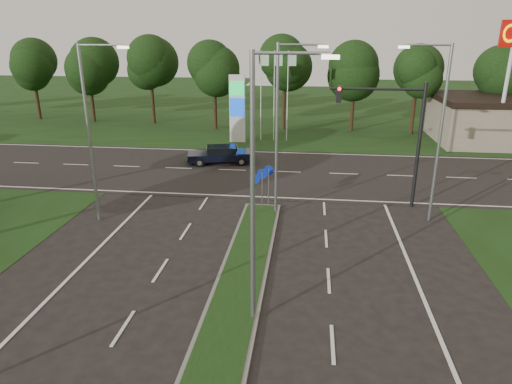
# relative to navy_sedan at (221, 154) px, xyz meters

# --- Properties ---
(verge_far) EXTENTS (160.00, 50.00, 0.02)m
(verge_far) POSITION_rel_navy_sedan_xyz_m (4.17, 29.29, -0.72)
(verge_far) COLOR black
(verge_far) RESTS_ON ground
(cross_road) EXTENTS (160.00, 12.00, 0.02)m
(cross_road) POSITION_rel_navy_sedan_xyz_m (4.17, -1.71, -0.72)
(cross_road) COLOR black
(cross_road) RESTS_ON ground
(median_kerb) EXTENTS (2.00, 26.00, 0.12)m
(median_kerb) POSITION_rel_navy_sedan_xyz_m (4.17, -21.71, -0.66)
(median_kerb) COLOR slate
(median_kerb) RESTS_ON ground
(streetlight_median_near) EXTENTS (2.53, 0.22, 9.00)m
(streetlight_median_near) POSITION_rel_navy_sedan_xyz_m (5.17, -19.71, 4.36)
(streetlight_median_near) COLOR gray
(streetlight_median_near) RESTS_ON ground
(streetlight_median_far) EXTENTS (2.53, 0.22, 9.00)m
(streetlight_median_far) POSITION_rel_navy_sedan_xyz_m (5.17, -9.71, 4.36)
(streetlight_median_far) COLOR gray
(streetlight_median_far) RESTS_ON ground
(streetlight_left_far) EXTENTS (2.53, 0.22, 9.00)m
(streetlight_left_far) POSITION_rel_navy_sedan_xyz_m (-4.13, -11.71, 4.36)
(streetlight_left_far) COLOR gray
(streetlight_left_far) RESTS_ON ground
(streetlight_right_far) EXTENTS (2.53, 0.22, 9.00)m
(streetlight_right_far) POSITION_rel_navy_sedan_xyz_m (12.97, -9.71, 4.36)
(streetlight_right_far) COLOR gray
(streetlight_right_far) RESTS_ON ground
(traffic_signal) EXTENTS (5.10, 0.42, 7.00)m
(traffic_signal) POSITION_rel_navy_sedan_xyz_m (11.36, -7.71, 3.94)
(traffic_signal) COLOR black
(traffic_signal) RESTS_ON ground
(median_signs) EXTENTS (1.16, 1.76, 2.38)m
(median_signs) POSITION_rel_navy_sedan_xyz_m (4.17, -9.31, 1.00)
(median_signs) COLOR gray
(median_signs) RESTS_ON ground
(gas_pylon) EXTENTS (5.80, 1.26, 8.00)m
(gas_pylon) POSITION_rel_navy_sedan_xyz_m (0.38, 7.34, 2.48)
(gas_pylon) COLOR silver
(gas_pylon) RESTS_ON ground
(mcdonalds_sign) EXTENTS (2.20, 0.47, 10.40)m
(mcdonalds_sign) POSITION_rel_navy_sedan_xyz_m (22.17, 6.26, 7.27)
(mcdonalds_sign) COLOR silver
(mcdonalds_sign) RESTS_ON ground
(treeline_far) EXTENTS (6.00, 6.00, 9.90)m
(treeline_far) POSITION_rel_navy_sedan_xyz_m (4.27, 14.22, 6.11)
(treeline_far) COLOR black
(treeline_far) RESTS_ON ground
(navy_sedan) EXTENTS (5.17, 2.98, 1.34)m
(navy_sedan) POSITION_rel_navy_sedan_xyz_m (0.00, 0.00, 0.00)
(navy_sedan) COLOR black
(navy_sedan) RESTS_ON ground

